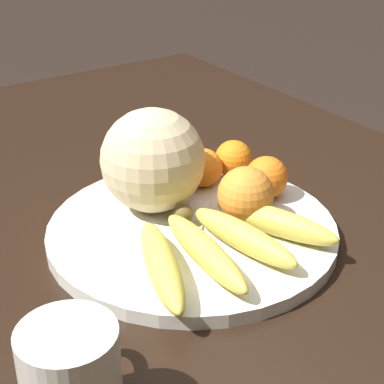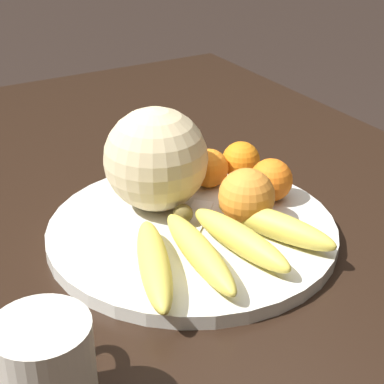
{
  "view_description": "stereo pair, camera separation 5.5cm",
  "coord_description": "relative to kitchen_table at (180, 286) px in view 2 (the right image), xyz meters",
  "views": [
    {
      "loc": [
        -0.63,
        0.41,
        1.23
      ],
      "look_at": [
        -0.02,
        -0.01,
        0.84
      ],
      "focal_mm": 60.0,
      "sensor_mm": 36.0,
      "label": 1
    },
    {
      "loc": [
        -0.66,
        0.36,
        1.23
      ],
      "look_at": [
        -0.02,
        -0.01,
        0.84
      ],
      "focal_mm": 60.0,
      "sensor_mm": 36.0,
      "label": 2
    }
  ],
  "objects": [
    {
      "name": "kitchen_table",
      "position": [
        0.0,
        0.0,
        0.0
      ],
      "size": [
        1.48,
        1.01,
        0.77
      ],
      "color": "black",
      "rests_on": "ground_plane"
    },
    {
      "name": "fruit_bowl",
      "position": [
        -0.02,
        -0.01,
        0.11
      ],
      "size": [
        0.39,
        0.39,
        0.02
      ],
      "color": "silver",
      "rests_on": "kitchen_table"
    },
    {
      "name": "melon",
      "position": [
        0.05,
        0.01,
        0.19
      ],
      "size": [
        0.14,
        0.14,
        0.14
      ],
      "color": "beige",
      "rests_on": "fruit_bowl"
    },
    {
      "name": "banana_bunch",
      "position": [
        -0.11,
        0.01,
        0.13
      ],
      "size": [
        0.2,
        0.27,
        0.04
      ],
      "rotation": [
        0.0,
        0.0,
        3.15
      ],
      "color": "brown",
      "rests_on": "fruit_bowl"
    },
    {
      "name": "orange_front_left",
      "position": [
        0.06,
        -0.14,
        0.14
      ],
      "size": [
        0.06,
        0.06,
        0.06
      ],
      "color": "orange",
      "rests_on": "fruit_bowl"
    },
    {
      "name": "orange_front_right",
      "position": [
        -0.02,
        -0.14,
        0.14
      ],
      "size": [
        0.06,
        0.06,
        0.06
      ],
      "color": "orange",
      "rests_on": "fruit_bowl"
    },
    {
      "name": "orange_mid_center",
      "position": [
        -0.05,
        -0.07,
        0.15
      ],
      "size": [
        0.08,
        0.08,
        0.08
      ],
      "color": "orange",
      "rests_on": "fruit_bowl"
    },
    {
      "name": "orange_back_left",
      "position": [
        0.06,
        -0.09,
        0.14
      ],
      "size": [
        0.06,
        0.06,
        0.06
      ],
      "color": "orange",
      "rests_on": "fruit_bowl"
    },
    {
      "name": "produce_tag",
      "position": [
        -0.01,
        -0.02,
        0.11
      ],
      "size": [
        0.08,
        0.08,
        0.0
      ],
      "rotation": [
        0.0,
        0.0,
        -0.78
      ],
      "color": "white",
      "rests_on": "fruit_bowl"
    },
    {
      "name": "ceramic_mug",
      "position": [
        -0.23,
        0.26,
        0.15
      ],
      "size": [
        0.12,
        0.09,
        0.1
      ],
      "rotation": [
        0.0,
        0.0,
        5.83
      ],
      "color": "beige",
      "rests_on": "kitchen_table"
    }
  ]
}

